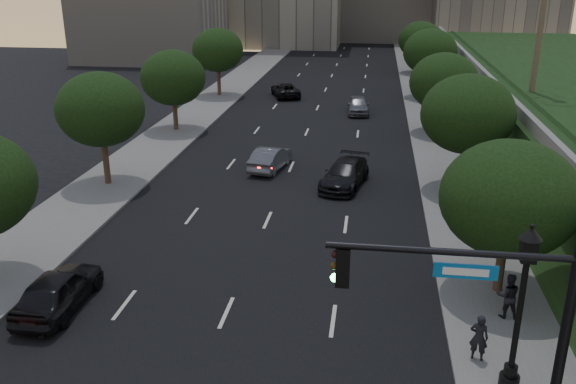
# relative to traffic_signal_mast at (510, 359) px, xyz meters

# --- Properties ---
(road_surface) EXTENTS (16.00, 140.00, 0.02)m
(road_surface) POSITION_rel_traffic_signal_mast_xyz_m (-8.47, 31.88, -3.66)
(road_surface) COLOR black
(road_surface) RESTS_ON ground
(sidewalk_right) EXTENTS (4.50, 140.00, 0.15)m
(sidewalk_right) POSITION_rel_traffic_signal_mast_xyz_m (1.78, 31.88, -3.60)
(sidewalk_right) COLOR slate
(sidewalk_right) RESTS_ON ground
(sidewalk_left) EXTENTS (4.50, 140.00, 0.15)m
(sidewalk_left) POSITION_rel_traffic_signal_mast_xyz_m (-18.72, 31.88, -3.60)
(sidewalk_left) COLOR slate
(sidewalk_left) RESTS_ON ground
(parapet_wall) EXTENTS (0.35, 90.00, 0.70)m
(parapet_wall) POSITION_rel_traffic_signal_mast_xyz_m (5.03, 29.88, 0.68)
(parapet_wall) COLOR slate
(parapet_wall) RESTS_ON embankment
(office_block_filler) EXTENTS (18.00, 16.00, 14.00)m
(office_block_filler) POSITION_rel_traffic_signal_mast_xyz_m (-34.47, 71.88, 3.33)
(office_block_filler) COLOR #AAA59C
(office_block_filler) RESTS_ON ground
(tree_right_a) EXTENTS (5.20, 5.20, 6.24)m
(tree_right_a) POSITION_rel_traffic_signal_mast_xyz_m (1.83, 9.88, 0.35)
(tree_right_a) COLOR #38281C
(tree_right_a) RESTS_ON ground
(tree_right_b) EXTENTS (5.20, 5.20, 6.74)m
(tree_right_b) POSITION_rel_traffic_signal_mast_xyz_m (1.83, 21.88, 0.84)
(tree_right_b) COLOR #38281C
(tree_right_b) RESTS_ON ground
(tree_right_c) EXTENTS (5.20, 5.20, 6.24)m
(tree_right_c) POSITION_rel_traffic_signal_mast_xyz_m (1.83, 34.88, 0.35)
(tree_right_c) COLOR #38281C
(tree_right_c) RESTS_ON ground
(tree_right_d) EXTENTS (5.20, 5.20, 6.74)m
(tree_right_d) POSITION_rel_traffic_signal_mast_xyz_m (1.83, 48.88, 0.84)
(tree_right_d) COLOR #38281C
(tree_right_d) RESTS_ON ground
(tree_right_e) EXTENTS (5.20, 5.20, 6.24)m
(tree_right_e) POSITION_rel_traffic_signal_mast_xyz_m (1.83, 63.88, 0.35)
(tree_right_e) COLOR #38281C
(tree_right_e) RESTS_ON ground
(tree_left_b) EXTENTS (5.00, 5.00, 6.71)m
(tree_left_b) POSITION_rel_traffic_signal_mast_xyz_m (-18.77, 19.88, 0.90)
(tree_left_b) COLOR #38281C
(tree_left_b) RESTS_ON ground
(tree_left_c) EXTENTS (5.00, 5.00, 6.34)m
(tree_left_c) POSITION_rel_traffic_signal_mast_xyz_m (-18.77, 32.88, 0.53)
(tree_left_c) COLOR #38281C
(tree_left_c) RESTS_ON ground
(tree_left_d) EXTENTS (5.00, 5.00, 6.71)m
(tree_left_d) POSITION_rel_traffic_signal_mast_xyz_m (-18.77, 46.88, 0.90)
(tree_left_d) COLOR #38281C
(tree_left_d) RESTS_ON ground
(traffic_signal_mast) EXTENTS (5.68, 0.56, 7.00)m
(traffic_signal_mast) POSITION_rel_traffic_signal_mast_xyz_m (0.00, 0.00, 0.00)
(traffic_signal_mast) COLOR black
(traffic_signal_mast) RESTS_ON ground
(street_lamp) EXTENTS (0.64, 0.64, 5.62)m
(street_lamp) POSITION_rel_traffic_signal_mast_xyz_m (1.03, 3.54, -1.04)
(street_lamp) COLOR black
(street_lamp) RESTS_ON ground
(sedan_near_left) EXTENTS (1.92, 4.68, 1.59)m
(sedan_near_left) POSITION_rel_traffic_signal_mast_xyz_m (-14.78, 6.33, -2.88)
(sedan_near_left) COLOR black
(sedan_near_left) RESTS_ON ground
(sedan_mid_left) EXTENTS (2.32, 4.66, 1.47)m
(sedan_mid_left) POSITION_rel_traffic_signal_mast_xyz_m (-9.73, 24.30, -2.94)
(sedan_mid_left) COLOR #53565B
(sedan_mid_left) RESTS_ON ground
(sedan_far_left) EXTENTS (3.83, 5.47, 1.39)m
(sedan_far_left) POSITION_rel_traffic_signal_mast_xyz_m (-12.16, 47.54, -2.98)
(sedan_far_left) COLOR black
(sedan_far_left) RESTS_ON ground
(sedan_near_right) EXTENTS (3.12, 5.50, 1.50)m
(sedan_near_right) POSITION_rel_traffic_signal_mast_xyz_m (-4.86, 21.69, -2.92)
(sedan_near_right) COLOR black
(sedan_near_right) RESTS_ON ground
(sedan_far_right) EXTENTS (2.12, 4.64, 1.54)m
(sedan_far_right) POSITION_rel_traffic_signal_mast_xyz_m (-4.71, 41.04, -2.90)
(sedan_far_right) COLOR slate
(sedan_far_right) RESTS_ON ground
(pedestrian_a) EXTENTS (0.68, 0.53, 1.62)m
(pedestrian_a) POSITION_rel_traffic_signal_mast_xyz_m (0.34, 5.06, -2.71)
(pedestrian_a) COLOR black
(pedestrian_a) RESTS_ON sidewalk_right
(pedestrian_b) EXTENTS (0.85, 0.67, 1.73)m
(pedestrian_b) POSITION_rel_traffic_signal_mast_xyz_m (1.76, 7.84, -2.66)
(pedestrian_b) COLOR black
(pedestrian_b) RESTS_ON sidewalk_right
(pedestrian_c) EXTENTS (0.95, 0.49, 1.56)m
(pedestrian_c) POSITION_rel_traffic_signal_mast_xyz_m (2.03, 15.94, -2.74)
(pedestrian_c) COLOR black
(pedestrian_c) RESTS_ON sidewalk_right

